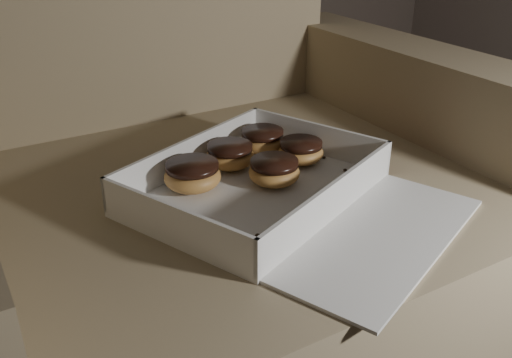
{
  "coord_description": "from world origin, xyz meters",
  "views": [
    {
      "loc": [
        -0.06,
        0.24,
        0.88
      ],
      "look_at": [
        0.34,
        0.9,
        0.5
      ],
      "focal_mm": 40.0,
      "sensor_mm": 36.0,
      "label": 1
    }
  ],
  "objects": [
    {
      "name": "donut_e",
      "position": [
        0.45,
        0.96,
        0.5
      ],
      "size": [
        0.08,
        0.08,
        0.04
      ],
      "color": "#BB7C41",
      "rests_on": "bakery_box"
    },
    {
      "name": "crumb_d",
      "position": [
        0.27,
        0.79,
        0.48
      ],
      "size": [
        0.01,
        0.01,
        0.0
      ],
      "primitive_type": "ellipsoid",
      "color": "black",
      "rests_on": "bakery_box"
    },
    {
      "name": "crumb_c",
      "position": [
        0.5,
        0.95,
        0.48
      ],
      "size": [
        0.01,
        0.01,
        0.0
      ],
      "primitive_type": "ellipsoid",
      "color": "black",
      "rests_on": "bakery_box"
    },
    {
      "name": "donut_a",
      "position": [
        0.25,
        0.96,
        0.5
      ],
      "size": [
        0.09,
        0.09,
        0.04
      ],
      "color": "#BB7C41",
      "rests_on": "bakery_box"
    },
    {
      "name": "donut_c",
      "position": [
        0.37,
        0.91,
        0.5
      ],
      "size": [
        0.08,
        0.08,
        0.04
      ],
      "color": "#BB7C41",
      "rests_on": "bakery_box"
    },
    {
      "name": "donut_b",
      "position": [
        0.42,
        1.03,
        0.5
      ],
      "size": [
        0.08,
        0.08,
        0.04
      ],
      "color": "#BB7C41",
      "rests_on": "bakery_box"
    },
    {
      "name": "crumb_b",
      "position": [
        0.38,
        0.9,
        0.48
      ],
      "size": [
        0.01,
        0.01,
        0.0
      ],
      "primitive_type": "ellipsoid",
      "color": "black",
      "rests_on": "bakery_box"
    },
    {
      "name": "donut_d",
      "position": [
        0.34,
        1.0,
        0.5
      ],
      "size": [
        0.08,
        0.08,
        0.04
      ],
      "color": "#BB7C41",
      "rests_on": "bakery_box"
    },
    {
      "name": "crumb_a",
      "position": [
        0.5,
        0.89,
        0.48
      ],
      "size": [
        0.01,
        0.01,
        0.0
      ],
      "primitive_type": "ellipsoid",
      "color": "black",
      "rests_on": "bakery_box"
    },
    {
      "name": "armchair",
      "position": [
        0.33,
        1.05,
        0.33
      ],
      "size": [
        1.01,
        0.85,
        1.05
      ],
      "color": "#887957",
      "rests_on": "floor"
    },
    {
      "name": "bakery_box",
      "position": [
        0.35,
        0.87,
        0.48
      ],
      "size": [
        0.5,
        0.53,
        0.06
      ],
      "rotation": [
        0.0,
        0.0,
        0.4
      ],
      "color": "silver",
      "rests_on": "armchair"
    }
  ]
}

